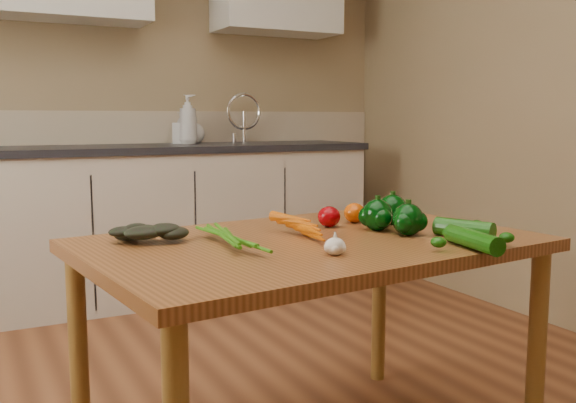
% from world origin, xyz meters
% --- Properties ---
extents(room, '(4.04, 5.04, 2.64)m').
position_xyz_m(room, '(0.00, 0.17, 1.25)').
color(room, brown).
rests_on(room, ground).
extents(counter_run, '(2.84, 0.64, 1.14)m').
position_xyz_m(counter_run, '(0.21, 2.19, 0.46)').
color(counter_run, beige).
rests_on(counter_run, ground).
extents(table, '(1.39, 0.98, 0.70)m').
position_xyz_m(table, '(0.25, 0.14, 0.62)').
color(table, brown).
rests_on(table, ground).
extents(soap_bottle_a, '(0.16, 0.16, 0.30)m').
position_xyz_m(soap_bottle_a, '(0.58, 2.29, 1.05)').
color(soap_bottle_a, silver).
rests_on(soap_bottle_a, counter_run).
extents(soap_bottle_b, '(0.12, 0.12, 0.19)m').
position_xyz_m(soap_bottle_b, '(0.55, 2.34, 1.00)').
color(soap_bottle_b, silver).
rests_on(soap_bottle_b, counter_run).
extents(soap_bottle_c, '(0.19, 0.19, 0.18)m').
position_xyz_m(soap_bottle_c, '(0.64, 2.37, 0.99)').
color(soap_bottle_c, silver).
rests_on(soap_bottle_c, counter_run).
extents(carrot_bunch, '(0.26, 0.21, 0.07)m').
position_xyz_m(carrot_bunch, '(0.15, 0.18, 0.73)').
color(carrot_bunch, '#D45D04').
rests_on(carrot_bunch, table).
extents(leafy_greens, '(0.19, 0.17, 0.09)m').
position_xyz_m(leafy_greens, '(-0.20, 0.32, 0.75)').
color(leafy_greens, black).
rests_on(leafy_greens, table).
extents(garlic_bulb, '(0.06, 0.06, 0.05)m').
position_xyz_m(garlic_bulb, '(0.19, -0.09, 0.72)').
color(garlic_bulb, white).
rests_on(garlic_bulb, table).
extents(pepper_a, '(0.10, 0.10, 0.10)m').
position_xyz_m(pepper_a, '(0.51, 0.17, 0.75)').
color(pepper_a, black).
rests_on(pepper_a, table).
extents(pepper_b, '(0.10, 0.10, 0.10)m').
position_xyz_m(pepper_b, '(0.62, 0.24, 0.75)').
color(pepper_b, black).
rests_on(pepper_b, table).
extents(pepper_c, '(0.10, 0.10, 0.10)m').
position_xyz_m(pepper_c, '(0.54, 0.06, 0.75)').
color(pepper_c, black).
rests_on(pepper_c, table).
extents(tomato_a, '(0.08, 0.08, 0.07)m').
position_xyz_m(tomato_a, '(0.40, 0.29, 0.74)').
color(tomato_a, '#8E0208').
rests_on(tomato_a, table).
extents(tomato_b, '(0.07, 0.07, 0.07)m').
position_xyz_m(tomato_b, '(0.52, 0.33, 0.73)').
color(tomato_b, '#D44A05').
rests_on(tomato_b, table).
extents(tomato_c, '(0.08, 0.08, 0.07)m').
position_xyz_m(tomato_c, '(0.58, 0.28, 0.74)').
color(tomato_c, '#D44A05').
rests_on(tomato_c, table).
extents(zucchini_a, '(0.12, 0.19, 0.06)m').
position_xyz_m(zucchini_a, '(0.66, -0.06, 0.73)').
color(zucchini_a, '#0E4707').
rests_on(zucchini_a, table).
extents(zucchini_b, '(0.09, 0.22, 0.05)m').
position_xyz_m(zucchini_b, '(0.57, -0.20, 0.73)').
color(zucchini_b, '#0E4707').
rests_on(zucchini_b, table).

